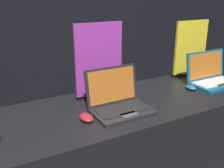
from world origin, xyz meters
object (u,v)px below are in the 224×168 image
at_px(promo_stand_back, 190,50).
at_px(mouse_middle, 86,117).
at_px(laptop_middle, 119,101).
at_px(promo_stand_middle, 99,62).
at_px(mouse_back, 191,87).
at_px(laptop_back, 212,76).

bearing_deg(promo_stand_back, mouse_middle, -162.54).
distance_m(laptop_middle, mouse_middle, 0.23).
bearing_deg(laptop_middle, promo_stand_middle, 90.00).
xyz_separation_m(laptop_middle, promo_stand_middle, (-0.00, 0.26, 0.18)).
relative_size(laptop_middle, mouse_back, 3.85).
bearing_deg(promo_stand_middle, laptop_back, -11.96).
bearing_deg(mouse_middle, promo_stand_back, 17.46).
bearing_deg(laptop_back, laptop_middle, -175.45).
relative_size(laptop_middle, laptop_back, 0.90).
bearing_deg(laptop_middle, promo_stand_back, 20.08).
relative_size(mouse_middle, promo_stand_middle, 0.23).
xyz_separation_m(mouse_back, promo_stand_back, (0.24, 0.28, 0.20)).
xyz_separation_m(mouse_middle, laptop_back, (1.11, 0.10, 0.04)).
height_order(laptop_middle, laptop_back, laptop_middle).
distance_m(mouse_middle, laptop_back, 1.12).
height_order(mouse_back, promo_stand_back, promo_stand_back).
relative_size(laptop_back, mouse_back, 4.30).
distance_m(laptop_middle, promo_stand_middle, 0.31).
height_order(mouse_middle, promo_stand_middle, promo_stand_middle).
bearing_deg(mouse_middle, laptop_middle, 6.50).
relative_size(promo_stand_middle, mouse_back, 5.51).
height_order(promo_stand_middle, laptop_back, promo_stand_middle).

